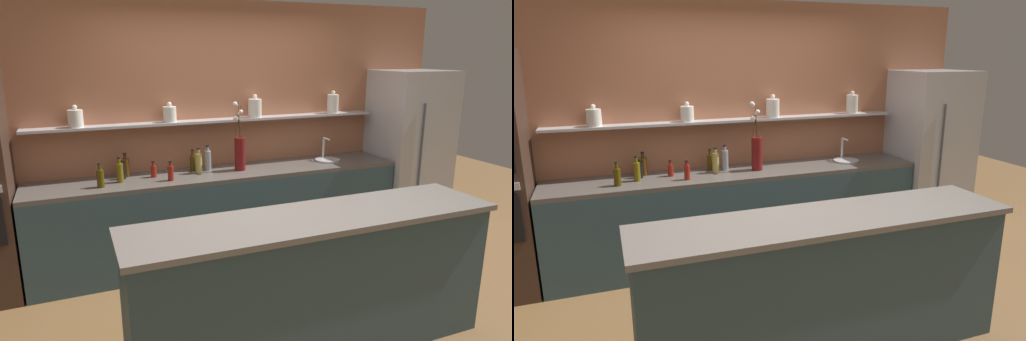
% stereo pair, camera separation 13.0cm
% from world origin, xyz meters
% --- Properties ---
extents(ground_plane, '(12.00, 12.00, 0.00)m').
position_xyz_m(ground_plane, '(0.00, 0.00, 0.00)').
color(ground_plane, brown).
extents(back_wall_unit, '(5.20, 0.28, 2.60)m').
position_xyz_m(back_wall_unit, '(-0.00, 1.60, 1.30)').
color(back_wall_unit, '#A86647').
rests_on(back_wall_unit, ground_plane).
extents(back_counter_unit, '(3.75, 0.62, 0.92)m').
position_xyz_m(back_counter_unit, '(-0.09, 1.24, 0.46)').
color(back_counter_unit, '#334C56').
rests_on(back_counter_unit, ground_plane).
extents(island_counter, '(2.63, 0.61, 1.02)m').
position_xyz_m(island_counter, '(0.00, -0.48, 0.51)').
color(island_counter, '#334C56').
rests_on(island_counter, ground_plane).
extents(refrigerator, '(0.80, 0.73, 1.89)m').
position_xyz_m(refrigerator, '(2.20, 1.20, 0.94)').
color(refrigerator, '#B7B7BC').
rests_on(refrigerator, ground_plane).
extents(flower_vase, '(0.12, 0.16, 0.70)m').
position_xyz_m(flower_vase, '(0.08, 1.23, 1.13)').
color(flower_vase, maroon).
rests_on(flower_vase, back_counter_unit).
extents(sink_fixture, '(0.28, 0.28, 0.25)m').
position_xyz_m(sink_fixture, '(1.12, 1.25, 0.95)').
color(sink_fixture, '#B7B7BC').
rests_on(sink_fixture, back_counter_unit).
extents(bottle_sauce_0, '(0.05, 0.05, 0.19)m').
position_xyz_m(bottle_sauce_0, '(-0.65, 1.11, 1.00)').
color(bottle_sauce_0, maroon).
rests_on(bottle_sauce_0, back_counter_unit).
extents(bottle_spirit_1, '(0.07, 0.07, 0.26)m').
position_xyz_m(bottle_spirit_1, '(-0.22, 1.35, 1.03)').
color(bottle_spirit_1, gray).
rests_on(bottle_spirit_1, back_counter_unit).
extents(bottle_spirit_2, '(0.07, 0.07, 0.23)m').
position_xyz_m(bottle_spirit_2, '(-1.02, 1.41, 1.01)').
color(bottle_spirit_2, '#4C2D0C').
rests_on(bottle_spirit_2, back_counter_unit).
extents(bottle_oil_3, '(0.06, 0.06, 0.22)m').
position_xyz_m(bottle_oil_3, '(-0.36, 1.39, 1.01)').
color(bottle_oil_3, '#47380A').
rests_on(bottle_oil_3, back_counter_unit).
extents(bottle_oil_4, '(0.06, 0.06, 0.24)m').
position_xyz_m(bottle_oil_4, '(-1.10, 1.23, 1.02)').
color(bottle_oil_4, brown).
rests_on(bottle_oil_4, back_counter_unit).
extents(bottle_oil_5, '(0.06, 0.06, 0.22)m').
position_xyz_m(bottle_oil_5, '(-1.28, 1.13, 1.01)').
color(bottle_oil_5, '#47380A').
rests_on(bottle_oil_5, back_counter_unit).
extents(bottle_spirit_6, '(0.07, 0.07, 0.26)m').
position_xyz_m(bottle_spirit_6, '(-0.33, 1.28, 1.03)').
color(bottle_spirit_6, tan).
rests_on(bottle_spirit_6, back_counter_unit).
extents(bottle_sauce_7, '(0.05, 0.05, 0.16)m').
position_xyz_m(bottle_sauce_7, '(-0.78, 1.29, 0.98)').
color(bottle_sauce_7, maroon).
rests_on(bottle_sauce_7, back_counter_unit).
extents(bottle_sauce_8, '(0.06, 0.06, 0.19)m').
position_xyz_m(bottle_sauce_8, '(-1.06, 1.34, 1.00)').
color(bottle_sauce_8, black).
rests_on(bottle_sauce_8, back_counter_unit).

